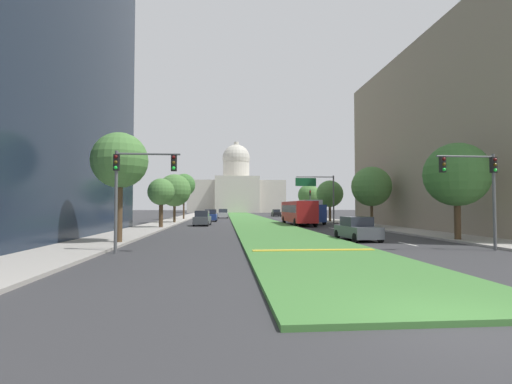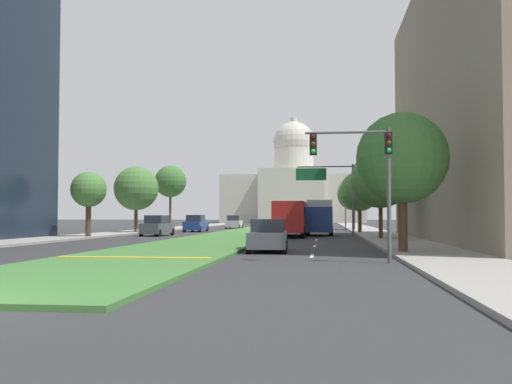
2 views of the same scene
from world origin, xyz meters
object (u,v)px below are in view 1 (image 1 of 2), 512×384
at_px(street_tree_right_far, 330,194).
at_px(box_truck_delivery, 312,211).
at_px(traffic_light_near_left, 133,178).
at_px(sedan_lead_stopped, 357,229).
at_px(street_tree_right_mid, 371,187).
at_px(street_tree_right_distant, 309,195).
at_px(city_bus, 298,211).
at_px(sedan_very_far, 276,213).
at_px(street_tree_right_near, 457,175).
at_px(sedan_midblock, 202,219).
at_px(overhead_guide_sign, 319,189).
at_px(capitol_building, 236,191).
at_px(street_tree_left_mid, 161,192).
at_px(street_tree_left_distant, 184,185).
at_px(traffic_light_far_right, 310,201).
at_px(traffic_light_near_right, 479,180).
at_px(sedan_distant, 211,216).
at_px(sedan_far_horizon, 223,214).
at_px(street_tree_left_near, 120,161).
at_px(street_tree_left_far, 175,190).

distance_m(street_tree_right_far, box_truck_delivery, 6.97).
xyz_separation_m(traffic_light_near_left, sedan_lead_stopped, (13.85, 5.92, -3.02)).
bearing_deg(street_tree_right_mid, street_tree_right_distant, 91.03).
bearing_deg(city_bus, sedan_very_far, 86.14).
bearing_deg(street_tree_right_near, sedan_midblock, 129.90).
relative_size(street_tree_right_mid, sedan_midblock, 1.49).
bearing_deg(sedan_very_far, overhead_guide_sign, -88.55).
height_order(capitol_building, street_tree_right_far, capitol_building).
xyz_separation_m(street_tree_right_near, box_truck_delivery, (-4.06, 25.20, -2.82)).
distance_m(street_tree_left_mid, street_tree_left_distant, 26.04).
bearing_deg(capitol_building, sedan_midblock, -94.26).
xyz_separation_m(traffic_light_far_right, overhead_guide_sign, (-1.74, -13.00, 1.32)).
bearing_deg(traffic_light_near_left, overhead_guide_sign, 59.88).
xyz_separation_m(traffic_light_far_right, street_tree_right_distant, (1.24, 6.49, 1.11)).
bearing_deg(street_tree_left_mid, sedan_midblock, 53.57).
distance_m(traffic_light_near_right, sedan_distant, 43.16).
distance_m(sedan_far_horizon, city_bus, 29.92).
height_order(street_tree_right_mid, sedan_very_far, street_tree_right_mid).
xyz_separation_m(traffic_light_near_left, street_tree_right_near, (20.32, 4.59, 0.71)).
height_order(sedan_lead_stopped, sedan_very_far, sedan_lead_stopped).
bearing_deg(traffic_light_far_right, street_tree_right_near, -88.22).
height_order(street_tree_left_near, street_tree_left_distant, street_tree_left_distant).
relative_size(street_tree_right_near, box_truck_delivery, 1.04).
relative_size(street_tree_right_mid, street_tree_right_far, 1.09).
distance_m(overhead_guide_sign, street_tree_right_far, 5.75).
bearing_deg(capitol_building, street_tree_left_mid, -96.29).
height_order(street_tree_left_near, street_tree_right_far, street_tree_left_near).
relative_size(traffic_light_far_right, street_tree_right_near, 0.78).
relative_size(sedan_lead_stopped, sedan_very_far, 1.00).
relative_size(capitol_building, traffic_light_near_right, 6.80).
bearing_deg(street_tree_right_far, city_bus, -128.48).
distance_m(traffic_light_far_right, street_tree_left_distant, 22.11).
bearing_deg(traffic_light_near_left, sedan_lead_stopped, 23.15).
xyz_separation_m(traffic_light_near_right, sedan_midblock, (-16.31, 27.02, -2.95)).
height_order(sedan_midblock, sedan_distant, sedan_distant).
xyz_separation_m(traffic_light_near_right, box_truck_delivery, (-2.02, 30.28, -2.12)).
xyz_separation_m(overhead_guide_sign, street_tree_right_far, (2.84, 4.98, -0.44)).
height_order(street_tree_left_distant, sedan_lead_stopped, street_tree_left_distant).
distance_m(street_tree_right_mid, sedan_distant, 26.55).
relative_size(street_tree_left_far, sedan_lead_stopped, 1.56).
distance_m(street_tree_left_far, sedan_very_far, 37.72).
distance_m(capitol_building, street_tree_left_far, 90.19).
bearing_deg(street_tree_left_mid, sedan_distant, 76.07).
xyz_separation_m(traffic_light_far_right, sedan_lead_stopped, (-5.28, -37.04, -2.54)).
bearing_deg(box_truck_delivery, sedan_midblock, -167.14).
distance_m(traffic_light_near_left, city_bus, 30.34).
bearing_deg(sedan_lead_stopped, street_tree_right_mid, 64.64).
distance_m(street_tree_left_mid, street_tree_left_far, 12.28).
relative_size(overhead_guide_sign, street_tree_left_near, 0.93).
bearing_deg(street_tree_left_far, sedan_very_far, 60.06).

